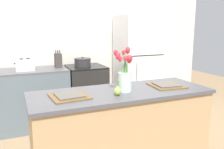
# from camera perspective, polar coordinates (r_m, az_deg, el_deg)

# --- Properties ---
(back_wall) EXTENTS (5.20, 0.08, 2.70)m
(back_wall) POSITION_cam_1_polar(r_m,az_deg,el_deg) (4.18, -9.43, 8.82)
(back_wall) COLOR silver
(back_wall) RESTS_ON ground_plane
(kitchen_island) EXTENTS (1.80, 0.66, 0.90)m
(kitchen_island) POSITION_cam_1_polar(r_m,az_deg,el_deg) (2.51, 2.27, -13.87)
(kitchen_island) COLOR tan
(kitchen_island) RESTS_ON ground_plane
(back_counter) EXTENTS (1.68, 0.60, 0.90)m
(back_counter) POSITION_cam_1_polar(r_m,az_deg,el_deg) (3.81, -23.28, -5.93)
(back_counter) COLOR slate
(back_counter) RESTS_ON ground_plane
(stove_range) EXTENTS (0.60, 0.61, 0.90)m
(stove_range) POSITION_cam_1_polar(r_m,az_deg,el_deg) (3.96, -6.24, -4.44)
(stove_range) COLOR black
(stove_range) RESTS_ON ground_plane
(refrigerator) EXTENTS (0.68, 0.67, 1.72)m
(refrigerator) POSITION_cam_1_polar(r_m,az_deg,el_deg) (4.23, 6.07, 2.28)
(refrigerator) COLOR white
(refrigerator) RESTS_ON ground_plane
(flower_vase) EXTENTS (0.18, 0.18, 0.44)m
(flower_vase) POSITION_cam_1_polar(r_m,az_deg,el_deg) (2.31, 3.09, -0.42)
(flower_vase) COLOR silver
(flower_vase) RESTS_ON kitchen_island
(pear_figurine) EXTENTS (0.07, 0.07, 0.11)m
(pear_figurine) POSITION_cam_1_polar(r_m,az_deg,el_deg) (2.19, 1.34, -3.99)
(pear_figurine) COLOR #9EBC47
(pear_figurine) RESTS_ON kitchen_island
(plate_setting_left) EXTENTS (0.36, 0.36, 0.02)m
(plate_setting_left) POSITION_cam_1_polar(r_m,az_deg,el_deg) (2.19, -10.21, -5.09)
(plate_setting_left) COLOR brown
(plate_setting_left) RESTS_ON kitchen_island
(plate_setting_right) EXTENTS (0.36, 0.36, 0.02)m
(plate_setting_right) POSITION_cam_1_polar(r_m,az_deg,el_deg) (2.61, 12.95, -2.51)
(plate_setting_right) COLOR brown
(plate_setting_right) RESTS_ON kitchen_island
(toaster) EXTENTS (0.28, 0.18, 0.17)m
(toaster) POSITION_cam_1_polar(r_m,az_deg,el_deg) (3.66, -20.18, 2.24)
(toaster) COLOR silver
(toaster) RESTS_ON back_counter
(cooking_pot) EXTENTS (0.27, 0.27, 0.15)m
(cooking_pot) POSITION_cam_1_polar(r_m,az_deg,el_deg) (3.86, -7.09, 2.98)
(cooking_pot) COLOR #2D2D2D
(cooking_pot) RESTS_ON stove_range
(knife_block) EXTENTS (0.10, 0.14, 0.27)m
(knife_block) POSITION_cam_1_polar(r_m,az_deg,el_deg) (3.79, -12.83, 3.33)
(knife_block) COLOR #3D3833
(knife_block) RESTS_ON back_counter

